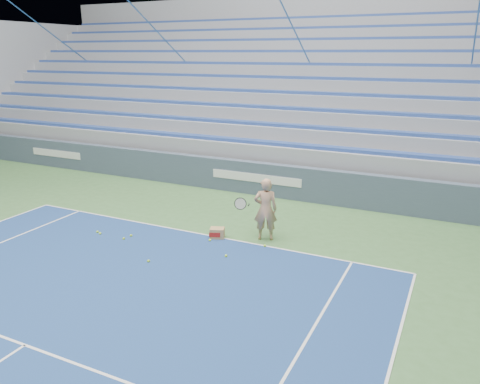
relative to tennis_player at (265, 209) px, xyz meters
The scene contains 12 objects.
sponsor_barrier 3.99m from the tennis_player, 116.37° to the left, with size 30.00×0.32×1.10m.
bleachers 9.58m from the tennis_player, 100.81° to the left, with size 31.00×9.15×7.30m.
tennis_player is the anchor object (origin of this frame).
ball_box 1.40m from the tennis_player, 157.58° to the right, with size 0.43×0.39×0.27m.
tennis_ball_0 3.56m from the tennis_player, 156.84° to the right, with size 0.07×0.07×0.07m, color #B9ED30.
tennis_ball_1 1.61m from the tennis_player, 148.05° to the right, with size 0.07×0.07×0.07m, color #B9ED30.
tennis_ball_2 1.67m from the tennis_player, 105.27° to the right, with size 0.07×0.07×0.07m, color #B9ED30.
tennis_ball_3 3.70m from the tennis_player, 153.47° to the right, with size 0.07×0.07×0.07m, color #B9ED30.
tennis_ball_4 3.16m from the tennis_player, 127.27° to the right, with size 0.07×0.07×0.07m, color #B9ED30.
tennis_ball_5 4.40m from the tennis_player, 158.27° to the right, with size 0.07×0.07×0.07m, color #B9ED30.
tennis_ball_6 0.93m from the tennis_player, 67.13° to the right, with size 0.07×0.07×0.07m, color #B9ED30.
tennis_ball_7 4.52m from the tennis_player, 159.68° to the right, with size 0.07×0.07×0.07m, color #B9ED30.
Camera 1 is at (6.04, 1.98, 4.61)m, focal length 35.00 mm.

